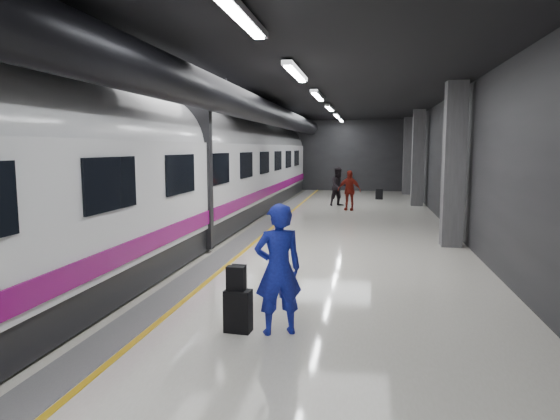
{
  "coord_description": "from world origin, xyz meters",
  "views": [
    {
      "loc": [
        2.23,
        -12.32,
        2.71
      ],
      "look_at": [
        0.31,
        -1.38,
        1.33
      ],
      "focal_mm": 32.0,
      "sensor_mm": 36.0,
      "label": 1
    }
  ],
  "objects": [
    {
      "name": "ground",
      "position": [
        0.0,
        0.0,
        0.0
      ],
      "size": [
        40.0,
        40.0,
        0.0
      ],
      "primitive_type": "plane",
      "color": "white",
      "rests_on": "ground"
    },
    {
      "name": "platform_hall",
      "position": [
        -0.29,
        0.96,
        3.54
      ],
      "size": [
        10.02,
        40.02,
        4.51
      ],
      "color": "black",
      "rests_on": "ground"
    },
    {
      "name": "train",
      "position": [
        -3.25,
        -0.0,
        2.07
      ],
      "size": [
        3.05,
        38.0,
        4.05
      ],
      "color": "black",
      "rests_on": "ground"
    },
    {
      "name": "traveler_main",
      "position": [
        0.98,
        -5.36,
        0.97
      ],
      "size": [
        0.83,
        0.71,
        1.93
      ],
      "primitive_type": "imported",
      "rotation": [
        0.0,
        0.0,
        3.56
      ],
      "color": "#1726AC",
      "rests_on": "ground"
    },
    {
      "name": "suitcase_main",
      "position": [
        0.38,
        -5.39,
        0.32
      ],
      "size": [
        0.41,
        0.28,
        0.64
      ],
      "primitive_type": "cube",
      "rotation": [
        0.0,
        0.0,
        -0.08
      ],
      "color": "black",
      "rests_on": "ground"
    },
    {
      "name": "shoulder_bag",
      "position": [
        0.35,
        -5.4,
        0.81
      ],
      "size": [
        0.27,
        0.14,
        0.36
      ],
      "primitive_type": "cube",
      "rotation": [
        0.0,
        0.0,
        0.0
      ],
      "color": "black",
      "rests_on": "suitcase_main"
    },
    {
      "name": "traveler_far_a",
      "position": [
        0.91,
        11.24,
        0.91
      ],
      "size": [
        1.12,
        1.06,
        1.83
      ],
      "primitive_type": "imported",
      "rotation": [
        0.0,
        0.0,
        0.56
      ],
      "color": "black",
      "rests_on": "ground"
    },
    {
      "name": "traveler_far_b",
      "position": [
        1.45,
        9.67,
        0.87
      ],
      "size": [
        1.08,
        0.58,
        1.75
      ],
      "primitive_type": "imported",
      "rotation": [
        0.0,
        0.0,
        -0.16
      ],
      "color": "maroon",
      "rests_on": "ground"
    },
    {
      "name": "suitcase_far",
      "position": [
        2.86,
        14.64,
        0.27
      ],
      "size": [
        0.39,
        0.27,
        0.55
      ],
      "primitive_type": "cube",
      "rotation": [
        0.0,
        0.0,
        0.09
      ],
      "color": "black",
      "rests_on": "ground"
    }
  ]
}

